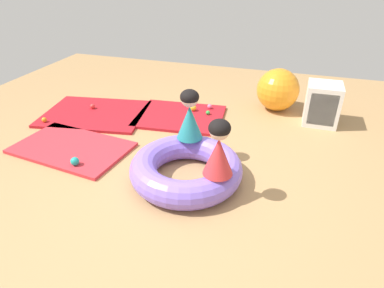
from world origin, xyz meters
TOP-DOWN VIEW (x-y plane):
  - ground_plane at (0.00, 0.00)m, footprint 8.00×8.00m
  - gym_mat_front at (-0.46, 1.36)m, footprint 1.30×1.06m
  - gym_mat_far_right at (-1.68, 1.08)m, footprint 1.59×1.30m
  - gym_mat_far_left at (-1.41, 0.13)m, footprint 1.44×0.98m
  - inflatable_cushion at (0.10, -0.04)m, footprint 1.16×1.16m
  - child_in_red at (0.47, -0.22)m, footprint 0.29×0.29m
  - child_in_teal at (0.01, 0.36)m, footprint 0.39×0.39m
  - play_ball_green at (-0.08, 1.51)m, footprint 0.06×0.06m
  - play_ball_yellow at (-0.32, 1.57)m, footprint 0.09×0.09m
  - play_ball_orange at (-2.16, 0.59)m, footprint 0.07×0.07m
  - play_ball_teal at (-1.12, -0.20)m, footprint 0.09×0.09m
  - play_ball_blue at (-0.50, 1.73)m, footprint 0.08×0.08m
  - play_ball_pink at (-0.11, 1.72)m, footprint 0.07×0.07m
  - play_ball_red at (-1.78, 1.19)m, footprint 0.07×0.07m
  - exercise_ball_large at (0.83, 2.09)m, footprint 0.62×0.62m
  - storage_cube at (1.44, 1.78)m, footprint 0.44×0.44m

SIDE VIEW (x-z plane):
  - ground_plane at x=0.00m, z-range 0.00..0.00m
  - gym_mat_front at x=-0.46m, z-range 0.00..0.04m
  - gym_mat_far_right at x=-1.68m, z-range 0.00..0.04m
  - gym_mat_far_left at x=-1.41m, z-range 0.00..0.04m
  - play_ball_green at x=-0.08m, z-range 0.04..0.10m
  - play_ball_orange at x=-2.16m, z-range 0.04..0.11m
  - play_ball_pink at x=-0.11m, z-range 0.04..0.11m
  - play_ball_red at x=-1.78m, z-range 0.04..0.11m
  - play_ball_blue at x=-0.50m, z-range 0.04..0.12m
  - play_ball_yellow at x=-0.32m, z-range 0.04..0.13m
  - play_ball_teal at x=-1.12m, z-range 0.04..0.13m
  - inflatable_cushion at x=0.10m, z-range 0.00..0.28m
  - storage_cube at x=1.44m, z-range 0.00..0.56m
  - exercise_ball_large at x=0.83m, z-range 0.00..0.62m
  - child_in_red at x=0.47m, z-range 0.27..0.82m
  - child_in_teal at x=0.01m, z-range 0.27..0.83m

